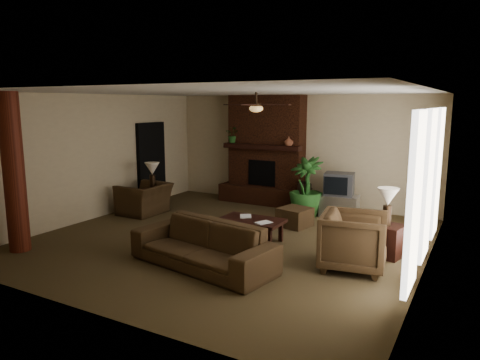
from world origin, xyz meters
The scene contains 23 objects.
room_shell centered at (0.00, 0.00, 1.40)m, with size 7.00×7.00×7.00m.
fireplace centered at (-0.80, 3.22, 1.16)m, with size 2.40×0.70×2.80m.
windows centered at (3.45, 0.20, 1.35)m, with size 0.08×3.65×2.35m.
log_column centered at (-2.95, -2.40, 1.40)m, with size 0.36×0.36×2.80m, color maroon.
doorway centered at (-3.44, 1.80, 1.05)m, with size 0.10×1.00×2.10m, color black.
ceiling_fan centered at (0.40, 0.30, 2.53)m, with size 1.35×1.35×0.37m.
sofa centered at (0.36, -1.47, 0.48)m, with size 2.46×0.72×0.96m, color #44311D.
armchair_left centered at (-2.78, 0.74, 0.48)m, with size 1.10×0.71×0.96m, color #44311D.
armchair_right centered at (2.50, -0.40, 0.50)m, with size 0.98×0.92×1.01m, color #44311D.
coffee_table centered at (0.42, 0.10, 0.37)m, with size 1.20×0.70×0.43m.
ottoman centered at (0.76, 1.44, 0.20)m, with size 0.60×0.60×0.40m, color #44311D.
tv_stand centered at (1.34, 2.73, 0.25)m, with size 0.85×0.50×0.50m, color silver.
tv centered at (1.31, 2.73, 0.76)m, with size 0.72×0.62×0.52m.
floor_vase centered at (0.48, 2.71, 0.43)m, with size 0.34×0.34×0.77m.
floor_plant centered at (0.63, 2.41, 0.39)m, with size 0.77×1.38×0.77m, color #2A5C25.
side_table_left centered at (-2.76, 0.95, 0.28)m, with size 0.50×0.50×0.55m, color black.
lamp_left centered at (-2.75, 1.01, 1.00)m, with size 0.44×0.44×0.65m.
side_table_right centered at (2.85, 0.48, 0.28)m, with size 0.50×0.50×0.55m, color black.
lamp_right centered at (2.83, 0.43, 1.00)m, with size 0.36×0.36×0.65m.
mantel_plant centered at (-1.66, 3.02, 1.72)m, with size 0.38×0.42×0.33m, color #2A5C25.
mantel_vase centered at (-0.04, 2.94, 1.67)m, with size 0.22×0.23×0.22m, color brown.
book_a centered at (0.16, 0.11, 0.57)m, with size 0.22×0.03×0.29m, color #999999.
book_b centered at (0.66, -0.02, 0.58)m, with size 0.21×0.02×0.29m, color #999999.
Camera 1 is at (4.19, -7.13, 2.61)m, focal length 33.16 mm.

